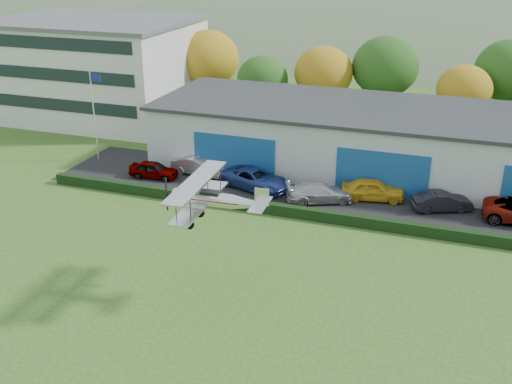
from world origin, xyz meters
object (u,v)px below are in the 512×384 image
(office_block, at_px, (97,68))
(car_0, at_px, (154,170))
(car_1, at_px, (199,166))
(car_2, at_px, (255,179))
(car_5, at_px, (442,201))
(car_4, at_px, (373,189))
(biplane, at_px, (212,198))
(car_3, at_px, (320,192))
(flagpole, at_px, (94,108))
(hangar, at_px, (393,141))

(office_block, distance_m, car_0, 21.78)
(office_block, distance_m, car_1, 22.90)
(car_2, bearing_deg, car_5, -69.11)
(car_2, bearing_deg, car_0, 112.60)
(office_block, bearing_deg, car_5, -20.79)
(car_0, bearing_deg, car_1, -62.64)
(car_0, distance_m, car_4, 17.81)
(car_2, height_order, car_4, car_4)
(car_0, distance_m, car_2, 8.70)
(car_0, height_order, car_2, car_2)
(car_5, bearing_deg, car_2, 68.59)
(car_5, relative_size, biplane, 0.65)
(office_block, height_order, car_3, office_block)
(flagpole, bearing_deg, car_3, -7.20)
(car_1, bearing_deg, car_3, -95.49)
(car_5, bearing_deg, biplane, 120.88)
(car_2, relative_size, car_4, 1.21)
(car_0, height_order, car_5, car_5)
(car_3, bearing_deg, hangar, -50.34)
(biplane, bearing_deg, office_block, 128.38)
(office_block, bearing_deg, biplane, -48.64)
(car_1, xyz_separation_m, car_4, (14.53, -0.47, 0.04))
(car_3, distance_m, car_4, 4.05)
(car_1, bearing_deg, flagpole, 93.45)
(car_2, xyz_separation_m, car_3, (5.40, -0.84, -0.06))
(biplane, bearing_deg, car_2, 97.79)
(car_0, distance_m, car_1, 3.75)
(flagpole, height_order, car_3, flagpole)
(car_1, distance_m, biplane, 19.16)
(flagpole, relative_size, car_2, 1.40)
(car_4, bearing_deg, car_2, 84.98)
(car_3, bearing_deg, car_4, -89.60)
(biplane, bearing_deg, car_5, 51.32)
(flagpole, xyz_separation_m, car_4, (24.43, -0.90, -3.93))
(car_4, bearing_deg, car_5, -104.85)
(car_3, relative_size, biplane, 0.77)
(car_5, bearing_deg, office_block, 45.79)
(car_0, distance_m, car_3, 14.09)
(hangar, bearing_deg, car_4, -93.78)
(car_1, bearing_deg, car_2, -97.97)
(office_block, distance_m, car_4, 35.66)
(car_4, xyz_separation_m, biplane, (-6.18, -16.04, 4.94))
(car_1, bearing_deg, hangar, -60.92)
(flagpole, relative_size, car_1, 1.71)
(car_3, xyz_separation_m, car_5, (8.74, 1.34, -0.03))
(car_1, distance_m, car_3, 11.08)
(office_block, relative_size, biplane, 3.14)
(car_2, distance_m, car_4, 9.11)
(car_5, height_order, biplane, biplane)
(car_2, height_order, car_3, car_2)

